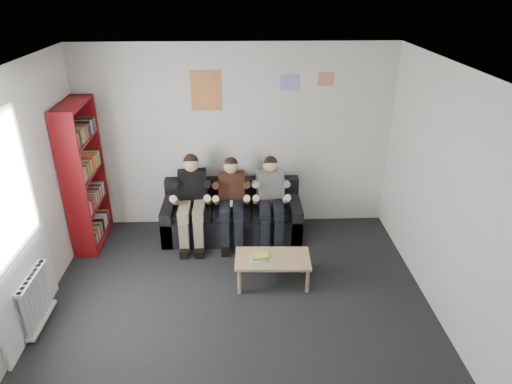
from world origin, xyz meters
TOP-DOWN VIEW (x-y plane):
  - room_shell at (0.00, 0.00)m, footprint 5.00×5.00m
  - sofa at (-0.07, 2.12)m, footprint 1.98×0.81m
  - bookshelf at (-2.07, 1.99)m, footprint 0.30×0.91m
  - coffee_table at (0.43, 0.88)m, footprint 0.91×0.50m
  - game_cases at (0.27, 0.86)m, footprint 0.21×0.19m
  - person_left at (-0.63, 1.93)m, footprint 0.40×0.85m
  - person_middle at (-0.07, 1.94)m, footprint 0.37×0.80m
  - person_right at (0.48, 1.94)m, footprint 0.37×0.80m
  - radiator at (-2.15, 0.20)m, footprint 0.10×0.64m
  - window at (-2.22, 0.20)m, footprint 0.05×1.30m
  - poster_large at (-0.40, 2.49)m, footprint 0.42×0.01m
  - poster_blue at (0.75, 2.49)m, footprint 0.25×0.01m
  - poster_pink at (1.25, 2.49)m, footprint 0.22×0.01m
  - poster_sign at (-1.00, 2.49)m, footprint 0.20×0.01m

SIDE VIEW (x-z plane):
  - sofa at x=-0.07m, z-range -0.11..0.66m
  - coffee_table at x=0.43m, z-range 0.14..0.50m
  - radiator at x=-2.15m, z-range 0.05..0.65m
  - game_cases at x=0.27m, z-range 0.37..0.41m
  - person_middle at x=-0.07m, z-range 0.00..1.21m
  - person_right at x=0.48m, z-range 0.00..1.21m
  - person_left at x=-0.63m, z-range -0.01..1.26m
  - bookshelf at x=-2.07m, z-range 0.00..2.03m
  - window at x=-2.22m, z-range -0.15..2.21m
  - room_shell at x=0.00m, z-range -1.15..3.85m
  - poster_large at x=-0.40m, z-range 1.77..2.32m
  - poster_blue at x=0.75m, z-range 2.05..2.25m
  - poster_pink at x=1.25m, z-range 2.11..2.29m
  - poster_sign at x=-1.00m, z-range 2.18..2.32m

